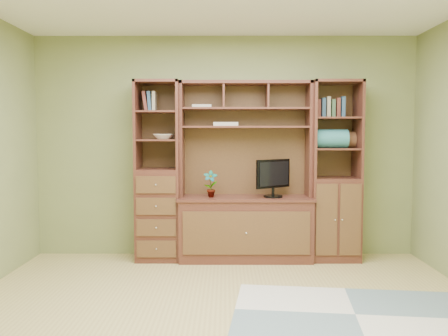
{
  "coord_description": "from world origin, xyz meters",
  "views": [
    {
      "loc": [
        0.0,
        -3.66,
        1.45
      ],
      "look_at": [
        -0.01,
        1.2,
        1.1
      ],
      "focal_mm": 38.0,
      "sensor_mm": 36.0,
      "label": 1
    }
  ],
  "objects_px": {
    "left_tower": "(159,171)",
    "center_hutch": "(246,171)",
    "right_tower": "(334,171)",
    "monitor": "(273,171)"
  },
  "relations": [
    {
      "from": "center_hutch",
      "to": "left_tower",
      "type": "relative_size",
      "value": 1.0
    },
    {
      "from": "right_tower",
      "to": "center_hutch",
      "type": "bearing_deg",
      "value": -177.77
    },
    {
      "from": "center_hutch",
      "to": "right_tower",
      "type": "height_order",
      "value": "same"
    },
    {
      "from": "left_tower",
      "to": "right_tower",
      "type": "relative_size",
      "value": 1.0
    },
    {
      "from": "left_tower",
      "to": "monitor",
      "type": "distance_m",
      "value": 1.31
    },
    {
      "from": "center_hutch",
      "to": "right_tower",
      "type": "relative_size",
      "value": 1.0
    },
    {
      "from": "center_hutch",
      "to": "right_tower",
      "type": "bearing_deg",
      "value": 2.23
    },
    {
      "from": "left_tower",
      "to": "center_hutch",
      "type": "bearing_deg",
      "value": -2.29
    },
    {
      "from": "center_hutch",
      "to": "left_tower",
      "type": "bearing_deg",
      "value": 177.71
    },
    {
      "from": "right_tower",
      "to": "monitor",
      "type": "xyz_separation_m",
      "value": [
        -0.71,
        -0.07,
        0.0
      ]
    }
  ]
}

